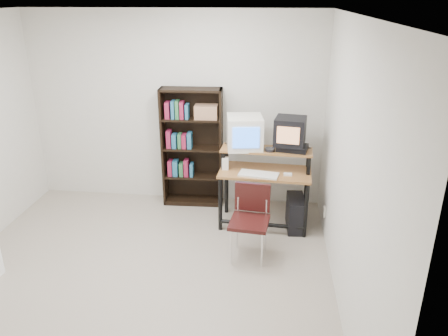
# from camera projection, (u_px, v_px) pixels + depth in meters

# --- Properties ---
(floor) EXTENTS (4.00, 4.00, 0.01)m
(floor) POSITION_uv_depth(u_px,v_px,m) (140.00, 279.00, 4.55)
(floor) COLOR #A89C8B
(floor) RESTS_ON ground
(ceiling) EXTENTS (4.00, 4.00, 0.01)m
(ceiling) POSITION_uv_depth(u_px,v_px,m) (117.00, 15.00, 3.58)
(ceiling) COLOR white
(ceiling) RESTS_ON back_wall
(back_wall) EXTENTS (4.00, 0.01, 2.60)m
(back_wall) POSITION_uv_depth(u_px,v_px,m) (175.00, 110.00, 5.91)
(back_wall) COLOR beige
(back_wall) RESTS_ON floor
(front_wall) EXTENTS (4.00, 0.01, 2.60)m
(front_wall) POSITION_uv_depth(u_px,v_px,m) (8.00, 302.00, 2.22)
(front_wall) COLOR beige
(front_wall) RESTS_ON floor
(right_wall) EXTENTS (0.01, 4.00, 2.60)m
(right_wall) POSITION_uv_depth(u_px,v_px,m) (349.00, 171.00, 3.86)
(right_wall) COLOR beige
(right_wall) RESTS_ON floor
(computer_desk) EXTENTS (1.15, 0.62, 0.98)m
(computer_desk) POSITION_uv_depth(u_px,v_px,m) (265.00, 175.00, 5.40)
(computer_desk) COLOR #9C6633
(computer_desk) RESTS_ON floor
(crt_monitor) EXTENTS (0.48, 0.49, 0.40)m
(crt_monitor) POSITION_uv_depth(u_px,v_px,m) (245.00, 132.00, 5.37)
(crt_monitor) COLOR silver
(crt_monitor) RESTS_ON computer_desk
(vcr) EXTENTS (0.41, 0.33, 0.08)m
(vcr) POSITION_uv_depth(u_px,v_px,m) (292.00, 148.00, 5.32)
(vcr) COLOR black
(vcr) RESTS_ON computer_desk
(crt_tv) EXTENTS (0.41, 0.40, 0.34)m
(crt_tv) POSITION_uv_depth(u_px,v_px,m) (290.00, 131.00, 5.26)
(crt_tv) COLOR black
(crt_tv) RESTS_ON vcr
(cd_spindle) EXTENTS (0.14, 0.14, 0.05)m
(cd_spindle) POSITION_uv_depth(u_px,v_px,m) (270.00, 150.00, 5.29)
(cd_spindle) COLOR #26262B
(cd_spindle) RESTS_ON computer_desk
(keyboard) EXTENTS (0.50, 0.29, 0.03)m
(keyboard) POSITION_uv_depth(u_px,v_px,m) (259.00, 175.00, 5.24)
(keyboard) COLOR silver
(keyboard) RESTS_ON computer_desk
(mousepad) EXTENTS (0.25, 0.21, 0.01)m
(mousepad) POSITION_uv_depth(u_px,v_px,m) (287.00, 176.00, 5.25)
(mousepad) COLOR black
(mousepad) RESTS_ON computer_desk
(mouse) EXTENTS (0.10, 0.06, 0.03)m
(mouse) POSITION_uv_depth(u_px,v_px,m) (288.00, 175.00, 5.23)
(mouse) COLOR white
(mouse) RESTS_ON mousepad
(desk_speaker) EXTENTS (0.08, 0.08, 0.17)m
(desk_speaker) POSITION_uv_depth(u_px,v_px,m) (225.00, 164.00, 5.39)
(desk_speaker) COLOR silver
(desk_speaker) RESTS_ON computer_desk
(pc_tower) EXTENTS (0.23, 0.46, 0.42)m
(pc_tower) POSITION_uv_depth(u_px,v_px,m) (295.00, 213.00, 5.46)
(pc_tower) COLOR black
(pc_tower) RESTS_ON floor
(school_chair) EXTENTS (0.46, 0.46, 0.83)m
(school_chair) POSITION_uv_depth(u_px,v_px,m) (250.00, 214.00, 4.79)
(school_chair) COLOR black
(school_chair) RESTS_ON floor
(bookshelf) EXTENTS (0.82, 0.30, 1.63)m
(bookshelf) POSITION_uv_depth(u_px,v_px,m) (192.00, 146.00, 5.92)
(bookshelf) COLOR black
(bookshelf) RESTS_ON floor
(wall_outlet) EXTENTS (0.02, 0.08, 0.12)m
(wall_outlet) POSITION_uv_depth(u_px,v_px,m) (324.00, 212.00, 5.30)
(wall_outlet) COLOR beige
(wall_outlet) RESTS_ON right_wall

